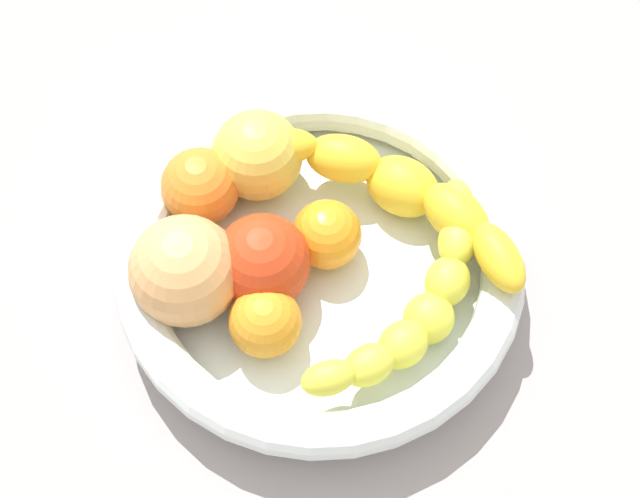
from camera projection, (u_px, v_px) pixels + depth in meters
kitchen_counter at (320, 290)px, 72.55cm from camera, size 120.00×120.00×3.00cm
fruit_bowl at (320, 265)px, 68.78cm from camera, size 29.65×29.65×5.36cm
banana_draped_left at (397, 190)px, 68.81cm from camera, size 13.75×21.42×5.70cm
banana_draped_right at (418, 306)px, 64.93cm from camera, size 18.96×10.89×4.81cm
orange_front at (265, 322)px, 64.49cm from camera, size 5.10×5.10×5.10cm
orange_mid_left at (327, 235)px, 67.75cm from camera, size 5.11×5.11×5.11cm
orange_mid_right at (200, 187)px, 69.25cm from camera, size 5.84×5.84×5.84cm
apple_yellow at (258, 155)px, 69.98cm from camera, size 6.85×6.85×6.85cm
tomato_red at (262, 262)px, 65.72cm from camera, size 6.84×6.84×6.84cm
peach_blush at (185, 271)px, 64.80cm from camera, size 7.86×7.86×7.86cm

